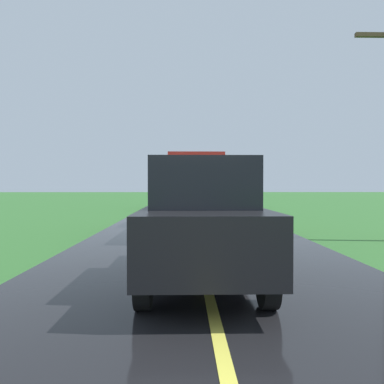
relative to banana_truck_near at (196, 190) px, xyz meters
The scene contains 3 objects.
banana_truck_near is the anchor object (origin of this frame).
banana_truck_far 14.03m from the banana_truck_near, 91.71° to the left, with size 2.38×5.81×2.80m.
following_car 7.13m from the banana_truck_near, 91.25° to the right, with size 1.74×4.10×1.92m.
Camera 1 is at (-0.34, -0.41, 1.60)m, focal length 33.08 mm.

